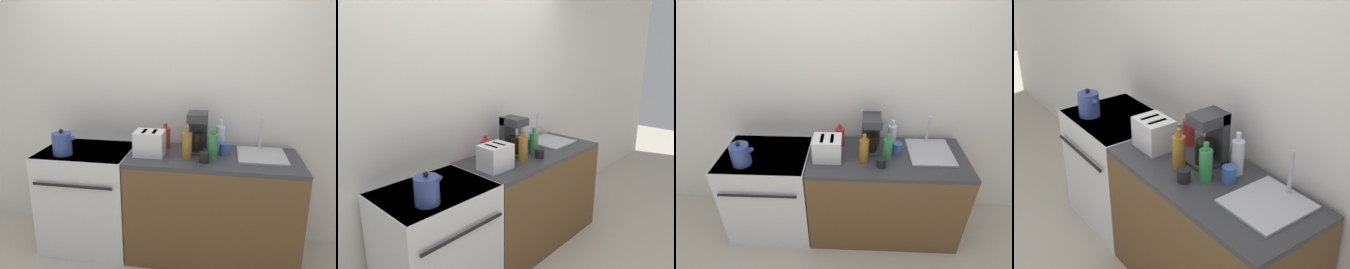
% 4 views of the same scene
% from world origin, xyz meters
% --- Properties ---
extents(ground_plane, '(12.00, 12.00, 0.00)m').
position_xyz_m(ground_plane, '(0.00, 0.00, 0.00)').
color(ground_plane, beige).
extents(wall_back, '(8.00, 0.05, 2.60)m').
position_xyz_m(wall_back, '(0.00, 0.69, 1.30)').
color(wall_back, silver).
rests_on(wall_back, ground_plane).
extents(stove, '(0.79, 0.65, 0.91)m').
position_xyz_m(stove, '(-0.61, 0.31, 0.47)').
color(stove, silver).
rests_on(stove, ground_plane).
extents(counter_block, '(1.41, 0.63, 0.91)m').
position_xyz_m(counter_block, '(0.50, 0.32, 0.46)').
color(counter_block, brown).
rests_on(counter_block, ground_plane).
extents(kettle, '(0.20, 0.16, 0.22)m').
position_xyz_m(kettle, '(-0.75, 0.16, 1.01)').
color(kettle, '#33478C').
rests_on(kettle, stove).
extents(toaster, '(0.24, 0.20, 0.20)m').
position_xyz_m(toaster, '(-0.03, 0.27, 1.02)').
color(toaster, white).
rests_on(toaster, counter_block).
extents(coffee_maker, '(0.16, 0.22, 0.34)m').
position_xyz_m(coffee_maker, '(0.35, 0.43, 1.09)').
color(coffee_maker, '#333338').
rests_on(coffee_maker, counter_block).
extents(sink_tray, '(0.39, 0.42, 0.28)m').
position_xyz_m(sink_tray, '(0.89, 0.40, 0.93)').
color(sink_tray, '#B7B7BC').
rests_on(sink_tray, counter_block).
extents(bottle_green, '(0.08, 0.08, 0.24)m').
position_xyz_m(bottle_green, '(0.49, 0.28, 1.02)').
color(bottle_green, '#338C47').
rests_on(bottle_green, counter_block).
extents(bottle_red, '(0.08, 0.08, 0.22)m').
position_xyz_m(bottle_red, '(0.07, 0.48, 1.01)').
color(bottle_red, '#B72828').
rests_on(bottle_red, counter_block).
extents(bottle_clear, '(0.08, 0.08, 0.27)m').
position_xyz_m(bottle_clear, '(0.55, 0.48, 1.03)').
color(bottle_clear, silver).
rests_on(bottle_clear, counter_block).
extents(bottle_amber, '(0.08, 0.08, 0.26)m').
position_xyz_m(bottle_amber, '(0.28, 0.24, 1.02)').
color(bottle_amber, '#9E6B23').
rests_on(bottle_amber, counter_block).
extents(cup_black, '(0.08, 0.08, 0.08)m').
position_xyz_m(cup_black, '(0.43, 0.17, 0.95)').
color(cup_black, black).
rests_on(cup_black, counter_block).
extents(cup_blue, '(0.09, 0.09, 0.10)m').
position_xyz_m(cup_blue, '(0.59, 0.38, 0.96)').
color(cup_blue, '#3860B2').
rests_on(cup_blue, counter_block).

